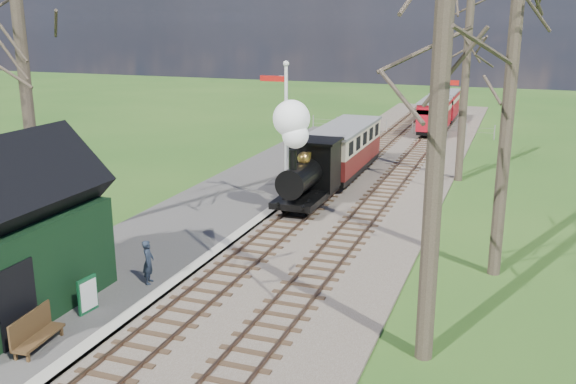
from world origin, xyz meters
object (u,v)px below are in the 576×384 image
semaphore_far (434,118)px  coach (344,148)px  semaphore_near (285,126)px  locomotive (305,161)px  red_carriage_b (444,106)px  bench (34,331)px  person (148,262)px  red_carriage_a (434,116)px  sign_board (88,295)px

semaphore_far → coach: 4.75m
semaphore_near → locomotive: size_ratio=1.34×
semaphore_near → red_carriage_b: (3.37, 25.71, -2.25)m
bench → person: person is taller
red_carriage_b → person: (-4.40, -34.52, -0.51)m
locomotive → bench: bearing=-99.6°
red_carriage_a → bench: red_carriage_a is taller
semaphore_near → bench: (-1.53, -13.08, -3.01)m
semaphore_far → red_carriage_a: (-1.77, 14.21, -1.98)m
red_carriage_b → person: bearing=-97.3°
locomotive → person: (-1.79, -9.24, -1.26)m
bench → semaphore_far: bearing=70.7°
locomotive → red_carriage_a: locomotive is taller
semaphore_near → coach: 6.87m
semaphore_far → red_carriage_b: bearing=95.1°
locomotive → red_carriage_a: 19.96m
semaphore_near → semaphore_far: (5.14, 6.00, -0.27)m
semaphore_near → sign_board: bearing=-97.8°
semaphore_near → coach: bearing=83.3°
locomotive → red_carriage_b: (2.61, 25.27, -0.75)m
red_carriage_a → bench: 33.66m
semaphore_near → person: (-1.03, -8.80, -2.76)m
semaphore_near → semaphore_far: semaphore_near is taller
semaphore_far → sign_board: 18.50m
locomotive → sign_board: 11.80m
red_carriage_a → sign_board: size_ratio=4.69×
semaphore_far → red_carriage_a: 14.46m
locomotive → bench: 13.79m
red_carriage_a → locomotive: bearing=-97.5°
locomotive → bench: locomotive is taller
semaphore_near → person: size_ratio=4.66×
semaphore_far → locomotive: (-4.39, -5.56, -1.22)m
red_carriage_b → person: 34.80m
sign_board → person: (0.48, 2.25, 0.17)m
red_carriage_b → bench: red_carriage_b is taller
semaphore_far → bench: bearing=-109.3°
sign_board → red_carriage_a: bearing=81.1°
locomotive → person: size_ratio=3.47×
coach → person: 15.43m
locomotive → semaphore_near: bearing=-149.9°
bench → red_carriage_b: bearing=82.8°
red_carriage_b → sign_board: size_ratio=4.69×
locomotive → sign_board: locomotive is taller
sign_board → person: person is taller
red_carriage_a → bench: size_ratio=2.94×
semaphore_far → red_carriage_b: size_ratio=1.24×
red_carriage_a → person: bearing=-98.6°
semaphore_far → bench: semaphore_far is taller
locomotive → bench: (-2.28, -13.52, -1.52)m
bench → red_carriage_a: bearing=81.6°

